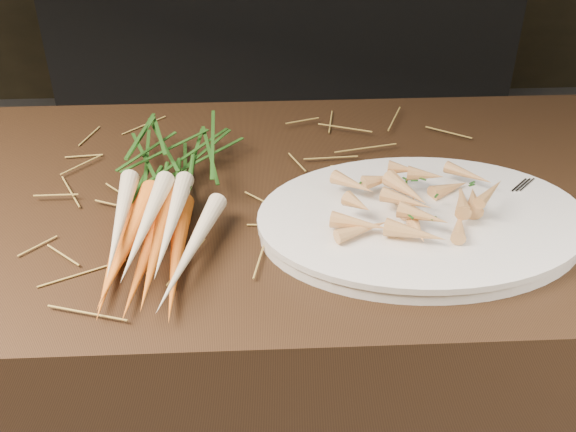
% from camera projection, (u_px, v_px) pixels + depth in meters
% --- Properties ---
extents(main_counter, '(2.40, 0.70, 0.90)m').
position_uv_depth(main_counter, '(172.00, 381.00, 1.47)').
color(main_counter, black).
rests_on(main_counter, ground).
extents(back_counter, '(1.82, 0.62, 0.84)m').
position_uv_depth(back_counter, '(282.00, 37.00, 3.02)').
color(back_counter, black).
rests_on(back_counter, ground).
extents(straw_bedding, '(1.40, 0.60, 0.02)m').
position_uv_depth(straw_bedding, '(146.00, 195.00, 1.20)').
color(straw_bedding, olive).
rests_on(straw_bedding, main_counter).
extents(root_veg_bunch, '(0.19, 0.52, 0.10)m').
position_uv_depth(root_veg_bunch, '(164.00, 188.00, 1.15)').
color(root_veg_bunch, '#C45113').
rests_on(root_veg_bunch, main_counter).
extents(serving_platter, '(0.51, 0.34, 0.03)m').
position_uv_depth(serving_platter, '(421.00, 225.00, 1.13)').
color(serving_platter, white).
rests_on(serving_platter, main_counter).
extents(roasted_veg_heap, '(0.25, 0.18, 0.06)m').
position_uv_depth(roasted_veg_heap, '(424.00, 203.00, 1.10)').
color(roasted_veg_heap, '#C78644').
rests_on(roasted_veg_heap, serving_platter).
extents(serving_fork, '(0.15, 0.15, 0.00)m').
position_uv_depth(serving_fork, '(542.00, 222.00, 1.11)').
color(serving_fork, silver).
rests_on(serving_fork, serving_platter).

